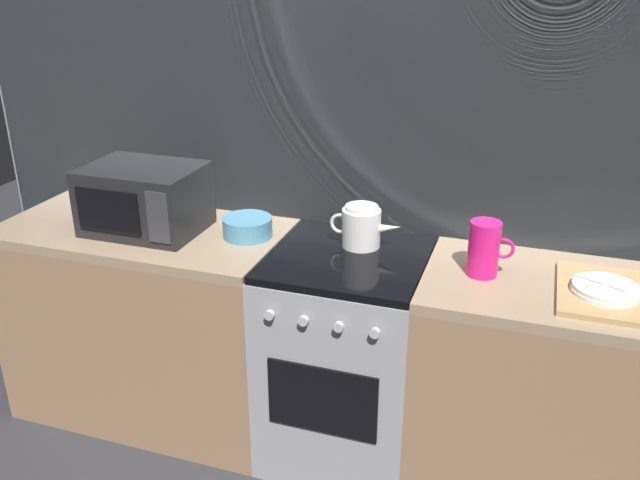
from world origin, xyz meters
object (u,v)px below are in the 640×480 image
Objects in this scene: stove_unit at (346,357)px; kettle at (362,226)px; mixing_bowl at (248,227)px; microwave at (145,199)px; pitcher at (484,248)px; dish_pile at (604,292)px.

stove_unit is 3.16× the size of kettle.
kettle is 0.47m from mixing_bowl.
microwave is 2.30× the size of pitcher.
pitcher reaches higher than stove_unit.
kettle is at bearing 6.57° from mixing_bowl.
microwave is at bearing -172.34° from kettle.
kettle is 0.89m from dish_pile.
mixing_bowl is at bearing 8.84° from microwave.
stove_unit is at bearing -101.98° from kettle.
kettle is (0.02, 0.11, 0.53)m from stove_unit.
microwave is 1.15× the size of dish_pile.
kettle reaches higher than mixing_bowl.
mixing_bowl is (-0.44, 0.06, 0.49)m from stove_unit.
microwave is at bearing -179.53° from pitcher.
dish_pile is (0.40, -0.04, -0.08)m from pitcher.
dish_pile is (1.76, -0.03, -0.12)m from microwave.
microwave is 1.36m from pitcher.
mixing_bowl is at bearing 176.65° from pitcher.
pitcher is 0.41m from dish_pile.
microwave is at bearing -171.16° from mixing_bowl.
stove_unit is 4.50× the size of pitcher.
mixing_bowl is 1.34m from dish_pile.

